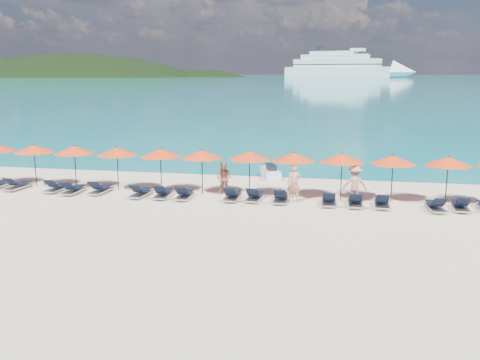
# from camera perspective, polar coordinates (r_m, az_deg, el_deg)

# --- Properties ---
(ground) EXTENTS (1400.00, 1400.00, 0.00)m
(ground) POSITION_cam_1_polar(r_m,az_deg,el_deg) (21.70, -1.53, -4.66)
(ground) COLOR beige
(sea) EXTENTS (1600.00, 1300.00, 0.01)m
(sea) POSITION_cam_1_polar(r_m,az_deg,el_deg) (680.37, 10.94, 10.80)
(sea) COLOR #1FA9B2
(sea) RESTS_ON ground
(headland_main) EXTENTS (374.00, 242.00, 126.50)m
(headland_main) POSITION_cam_1_polar(r_m,az_deg,el_deg) (639.28, -17.49, 7.04)
(headland_main) COLOR black
(headland_main) RESTS_ON ground
(headland_small) EXTENTS (162.00, 126.00, 85.50)m
(headland_small) POSITION_cam_1_polar(r_m,az_deg,el_deg) (601.96, -3.81, 7.58)
(headland_small) COLOR black
(headland_small) RESTS_ON ground
(cruise_ship) EXTENTS (139.78, 68.29, 39.10)m
(cruise_ship) POSITION_cam_1_polar(r_m,az_deg,el_deg) (591.21, 11.58, 11.69)
(cruise_ship) COLOR white
(cruise_ship) RESTS_ON ground
(jetski) EXTENTS (1.49, 2.35, 0.78)m
(jetski) POSITION_cam_1_polar(r_m,az_deg,el_deg) (30.80, 3.30, 0.79)
(jetski) COLOR white
(jetski) RESTS_ON ground
(beachgoer_a) EXTENTS (0.67, 0.45, 1.81)m
(beachgoer_a) POSITION_cam_1_polar(r_m,az_deg,el_deg) (25.08, 5.79, -0.36)
(beachgoer_a) COLOR tan
(beachgoer_a) RESTS_ON ground
(beachgoer_b) EXTENTS (0.90, 0.64, 1.67)m
(beachgoer_b) POSITION_cam_1_polar(r_m,az_deg,el_deg) (26.50, -1.71, 0.18)
(beachgoer_b) COLOR tan
(beachgoer_b) RESTS_ON ground
(beachgoer_c) EXTENTS (1.20, 0.65, 1.78)m
(beachgoer_c) POSITION_cam_1_polar(r_m,az_deg,el_deg) (25.46, 12.14, -0.42)
(beachgoer_c) COLOR tan
(beachgoer_c) RESTS_ON ground
(umbrella_1) EXTENTS (2.10, 2.10, 2.28)m
(umbrella_1) POSITION_cam_1_polar(r_m,az_deg,el_deg) (30.40, -21.13, 3.13)
(umbrella_1) COLOR black
(umbrella_1) RESTS_ON ground
(umbrella_2) EXTENTS (2.10, 2.10, 2.28)m
(umbrella_2) POSITION_cam_1_polar(r_m,az_deg,el_deg) (29.25, -17.26, 3.08)
(umbrella_2) COLOR black
(umbrella_2) RESTS_ON ground
(umbrella_3) EXTENTS (2.10, 2.10, 2.28)m
(umbrella_3) POSITION_cam_1_polar(r_m,az_deg,el_deg) (28.13, -13.00, 2.99)
(umbrella_3) COLOR black
(umbrella_3) RESTS_ON ground
(umbrella_4) EXTENTS (2.10, 2.10, 2.28)m
(umbrella_4) POSITION_cam_1_polar(r_m,az_deg,el_deg) (27.28, -8.49, 2.90)
(umbrella_4) COLOR black
(umbrella_4) RESTS_ON ground
(umbrella_5) EXTENTS (2.10, 2.10, 2.28)m
(umbrella_5) POSITION_cam_1_polar(r_m,az_deg,el_deg) (26.57, -4.09, 2.77)
(umbrella_5) COLOR black
(umbrella_5) RESTS_ON ground
(umbrella_6) EXTENTS (2.10, 2.10, 2.28)m
(umbrella_6) POSITION_cam_1_polar(r_m,az_deg,el_deg) (26.13, 1.02, 2.65)
(umbrella_6) COLOR black
(umbrella_6) RESTS_ON ground
(umbrella_7) EXTENTS (2.10, 2.10, 2.28)m
(umbrella_7) POSITION_cam_1_polar(r_m,az_deg,el_deg) (25.78, 5.73, 2.47)
(umbrella_7) COLOR black
(umbrella_7) RESTS_ON ground
(umbrella_8) EXTENTS (2.10, 2.10, 2.28)m
(umbrella_8) POSITION_cam_1_polar(r_m,az_deg,el_deg) (25.81, 10.83, 2.34)
(umbrella_8) COLOR black
(umbrella_8) RESTS_ON ground
(umbrella_9) EXTENTS (2.10, 2.10, 2.28)m
(umbrella_9) POSITION_cam_1_polar(r_m,az_deg,el_deg) (25.81, 16.02, 2.09)
(umbrella_9) COLOR black
(umbrella_9) RESTS_ON ground
(umbrella_10) EXTENTS (2.10, 2.10, 2.28)m
(umbrella_10) POSITION_cam_1_polar(r_m,az_deg,el_deg) (26.19, 21.34, 1.88)
(umbrella_10) COLOR black
(umbrella_10) RESTS_ON ground
(lounger_2) EXTENTS (0.77, 1.75, 0.66)m
(lounger_2) POSITION_cam_1_polar(r_m,az_deg,el_deg) (30.08, -22.66, -0.52)
(lounger_2) COLOR silver
(lounger_2) RESTS_ON ground
(lounger_3) EXTENTS (0.71, 1.73, 0.66)m
(lounger_3) POSITION_cam_1_polar(r_m,az_deg,el_deg) (28.87, -18.95, -0.72)
(lounger_3) COLOR silver
(lounger_3) RESTS_ON ground
(lounger_4) EXTENTS (0.63, 1.70, 0.66)m
(lounger_4) POSITION_cam_1_polar(r_m,az_deg,el_deg) (28.11, -17.34, -0.94)
(lounger_4) COLOR silver
(lounger_4) RESTS_ON ground
(lounger_5) EXTENTS (0.70, 1.73, 0.66)m
(lounger_5) POSITION_cam_1_polar(r_m,az_deg,el_deg) (27.77, -14.65, -0.94)
(lounger_5) COLOR silver
(lounger_5) RESTS_ON ground
(lounger_6) EXTENTS (0.74, 1.74, 0.66)m
(lounger_6) POSITION_cam_1_polar(r_m,az_deg,el_deg) (26.62, -10.53, -1.29)
(lounger_6) COLOR silver
(lounger_6) RESTS_ON ground
(lounger_7) EXTENTS (0.72, 1.74, 0.66)m
(lounger_7) POSITION_cam_1_polar(r_m,az_deg,el_deg) (26.23, -8.23, -1.40)
(lounger_7) COLOR silver
(lounger_7) RESTS_ON ground
(lounger_8) EXTENTS (0.68, 1.72, 0.66)m
(lounger_8) POSITION_cam_1_polar(r_m,az_deg,el_deg) (25.87, -5.96, -1.52)
(lounger_8) COLOR silver
(lounger_8) RESTS_ON ground
(lounger_9) EXTENTS (0.63, 1.70, 0.66)m
(lounger_9) POSITION_cam_1_polar(r_m,az_deg,el_deg) (25.50, -0.83, -1.65)
(lounger_9) COLOR silver
(lounger_9) RESTS_ON ground
(lounger_10) EXTENTS (0.68, 1.72, 0.66)m
(lounger_10) POSITION_cam_1_polar(r_m,az_deg,el_deg) (25.40, 1.56, -1.71)
(lounger_10) COLOR silver
(lounger_10) RESTS_ON ground
(lounger_11) EXTENTS (0.68, 1.72, 0.66)m
(lounger_11) POSITION_cam_1_polar(r_m,az_deg,el_deg) (25.15, 4.36, -1.87)
(lounger_11) COLOR silver
(lounger_11) RESTS_ON ground
(lounger_12) EXTENTS (0.69, 1.73, 0.66)m
(lounger_12) POSITION_cam_1_polar(r_m,az_deg,el_deg) (24.89, 9.46, -2.14)
(lounger_12) COLOR silver
(lounger_12) RESTS_ON ground
(lounger_13) EXTENTS (0.67, 1.72, 0.66)m
(lounger_13) POSITION_cam_1_polar(r_m,az_deg,el_deg) (24.90, 12.20, -2.24)
(lounger_13) COLOR silver
(lounger_13) RESTS_ON ground
(lounger_14) EXTENTS (0.63, 1.70, 0.66)m
(lounger_14) POSITION_cam_1_polar(r_m,az_deg,el_deg) (24.99, 14.90, -2.32)
(lounger_14) COLOR silver
(lounger_14) RESTS_ON ground
(lounger_15) EXTENTS (0.79, 1.75, 0.66)m
(lounger_15) POSITION_cam_1_polar(r_m,az_deg,el_deg) (25.08, 20.14, -2.59)
(lounger_15) COLOR silver
(lounger_15) RESTS_ON ground
(lounger_16) EXTENTS (0.66, 1.72, 0.66)m
(lounger_16) POSITION_cam_1_polar(r_m,az_deg,el_deg) (25.57, 22.45, -2.50)
(lounger_16) COLOR silver
(lounger_16) RESTS_ON ground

